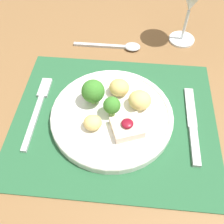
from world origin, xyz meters
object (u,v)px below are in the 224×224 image
at_px(knife, 193,129).
at_px(fork, 39,106).
at_px(dinner_plate, 112,112).
at_px(spoon, 121,46).

bearing_deg(knife, fork, 177.48).
relative_size(dinner_plate, knife, 1.31).
xyz_separation_m(dinner_plate, spoon, (0.00, 0.24, -0.01)).
bearing_deg(spoon, fork, -127.30).
bearing_deg(spoon, dinner_plate, -90.94).
xyz_separation_m(dinner_plate, knife, (0.17, -0.02, -0.01)).
relative_size(fork, spoon, 1.09).
relative_size(dinner_plate, spoon, 1.43).
height_order(fork, knife, knife).
xyz_separation_m(dinner_plate, fork, (-0.17, 0.01, -0.01)).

